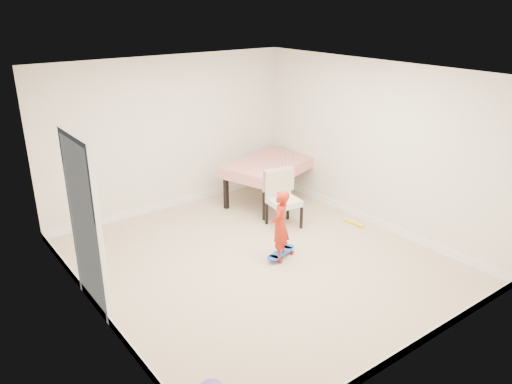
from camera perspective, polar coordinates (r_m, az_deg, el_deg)
ground at (r=7.06m, az=0.33°, el=-7.85°), size 5.00×5.00×0.00m
ceiling at (r=6.23m, az=0.38°, el=13.36°), size 4.50×5.00×0.04m
wall_back at (r=8.55m, az=-9.81°, el=6.47°), size 4.50×0.04×2.60m
wall_front at (r=4.94m, az=18.09°, el=-5.47°), size 4.50×0.04×2.60m
wall_left at (r=5.57m, az=-18.28°, el=-2.44°), size 0.04×5.00×2.60m
wall_right at (r=8.02m, az=13.21°, el=5.23°), size 0.04×5.00×2.60m
door at (r=5.94m, az=-18.89°, el=-3.91°), size 0.11×0.94×2.11m
baseboard_back at (r=8.95m, az=-9.35°, el=-1.21°), size 4.50×0.02×0.12m
baseboard_front at (r=5.59m, az=16.68°, el=-16.97°), size 4.50×0.02×0.12m
baseboard_left at (r=6.15m, az=-17.02°, el=-13.13°), size 0.02×5.00×0.12m
baseboard_right at (r=8.44m, az=12.55°, el=-2.87°), size 0.02×5.00×0.12m
dining_table at (r=8.93m, az=1.54°, el=1.23°), size 1.85×1.45×0.76m
dining_chair at (r=7.91m, az=3.23°, el=-0.89°), size 0.58×0.65×0.92m
skateboard at (r=7.14m, az=2.87°, el=-7.13°), size 0.61×0.37×0.09m
child at (r=6.86m, az=2.76°, el=-4.08°), size 0.44×0.40×1.00m
foam_toy at (r=8.29m, az=11.13°, el=-3.45°), size 0.07×0.40×0.06m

